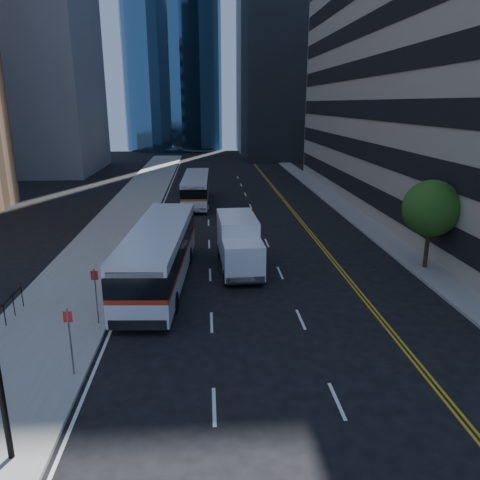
{
  "coord_description": "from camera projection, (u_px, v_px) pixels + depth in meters",
  "views": [
    {
      "loc": [
        -3.6,
        -16.88,
        9.32
      ],
      "look_at": [
        -2.0,
        5.32,
        2.8
      ],
      "focal_mm": 35.0,
      "sensor_mm": 36.0,
      "label": 1
    }
  ],
  "objects": [
    {
      "name": "ground",
      "position": [
        298.0,
        342.0,
        19.02
      ],
      "size": [
        160.0,
        160.0,
        0.0
      ],
      "primitive_type": "plane",
      "color": "black",
      "rests_on": "ground"
    },
    {
      "name": "sidewalk_west",
      "position": [
        131.0,
        210.0,
        42.21
      ],
      "size": [
        5.0,
        90.0,
        0.15
      ],
      "primitive_type": "cube",
      "color": "gray",
      "rests_on": "ground"
    },
    {
      "name": "sidewalk_east",
      "position": [
        342.0,
        206.0,
        43.55
      ],
      "size": [
        2.0,
        90.0,
        0.15
      ],
      "primitive_type": "cube",
      "color": "gray",
      "rests_on": "ground"
    },
    {
      "name": "midrise_west",
      "position": [
        19.0,
        39.0,
        61.94
      ],
      "size": [
        18.0,
        18.0,
        35.0
      ],
      "primitive_type": "cube",
      "color": "gray",
      "rests_on": "ground"
    },
    {
      "name": "street_tree",
      "position": [
        431.0,
        208.0,
        26.28
      ],
      "size": [
        3.2,
        3.2,
        5.1
      ],
      "color": "#332114",
      "rests_on": "sidewalk_east"
    },
    {
      "name": "bus_front",
      "position": [
        160.0,
        253.0,
        24.68
      ],
      "size": [
        3.44,
        12.27,
        3.13
      ],
      "rotation": [
        0.0,
        0.0,
        -0.07
      ],
      "color": "silver",
      "rests_on": "ground"
    },
    {
      "name": "bus_rear",
      "position": [
        196.0,
        188.0,
        44.86
      ],
      "size": [
        2.56,
        10.64,
        2.73
      ],
      "rotation": [
        0.0,
        0.0,
        -0.02
      ],
      "color": "silver",
      "rests_on": "ground"
    },
    {
      "name": "box_truck",
      "position": [
        239.0,
        243.0,
        26.97
      ],
      "size": [
        2.38,
        6.32,
        2.98
      ],
      "rotation": [
        0.0,
        0.0,
        0.04
      ],
      "color": "white",
      "rests_on": "ground"
    }
  ]
}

